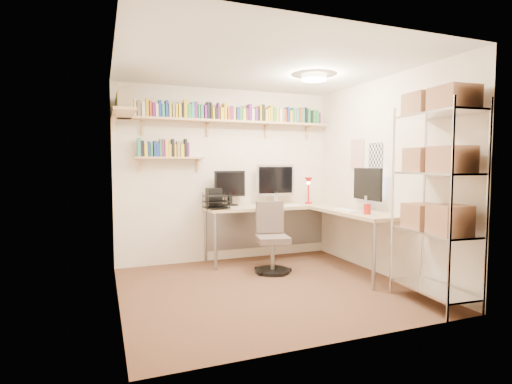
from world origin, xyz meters
TOP-DOWN VIEW (x-y plane):
  - ground at (0.00, 0.00)m, footprint 3.20×3.20m
  - room_shell at (0.00, 0.00)m, footprint 3.24×3.04m
  - wall_shelves at (-0.41, 1.30)m, footprint 3.12×1.09m
  - corner_desk at (0.70, 0.94)m, footprint 2.16×2.11m
  - office_chair at (0.33, 0.62)m, footprint 0.49×0.50m
  - wire_rack at (1.36, -1.11)m, footprint 0.50×0.90m

SIDE VIEW (x-z plane):
  - ground at x=0.00m, z-range 0.00..0.00m
  - office_chair at x=0.33m, z-range -0.07..0.84m
  - corner_desk at x=0.70m, z-range 0.10..1.51m
  - wire_rack at x=1.36m, z-range 0.31..2.45m
  - room_shell at x=0.00m, z-range 0.29..2.81m
  - wall_shelves at x=-0.41m, z-range 1.63..2.42m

